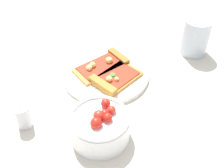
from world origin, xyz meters
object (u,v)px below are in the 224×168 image
soda_glass (195,37)px  salad_bowl (100,126)px  plate (106,74)px  pizza_slice_far (113,79)px  pepper_shaker (23,115)px  pizza_slice_near (103,64)px

soda_glass → salad_bowl: bearing=40.3°
plate → salad_bowl: size_ratio=1.80×
pizza_slice_far → salad_bowl: salad_bowl is taller
plate → pepper_shaker: 0.26m
soda_glass → pepper_shaker: size_ratio=1.55×
salad_bowl → soda_glass: bearing=-139.7°
pizza_slice_far → pepper_shaker: (0.22, 0.10, 0.01)m
pizza_slice_far → soda_glass: 0.29m
pizza_slice_near → pepper_shaker: pepper_shaker is taller
pizza_slice_far → salad_bowl: bearing=70.5°
pepper_shaker → pizza_slice_far: bearing=-155.5°
salad_bowl → plate: bearing=-101.8°
pizza_slice_far → pepper_shaker: bearing=24.5°
pizza_slice_far → pepper_shaker: size_ratio=2.13×
pizza_slice_near → pizza_slice_far: size_ratio=1.10×
plate → pizza_slice_near: size_ratio=1.44×
salad_bowl → pepper_shaker: salad_bowl is taller
soda_glass → pizza_slice_far: bearing=22.6°
plate → pepper_shaker: pepper_shaker is taller
salad_bowl → pizza_slice_near: bearing=-100.0°
plate → pizza_slice_far: 0.05m
pizza_slice_near → salad_bowl: size_ratio=1.25×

